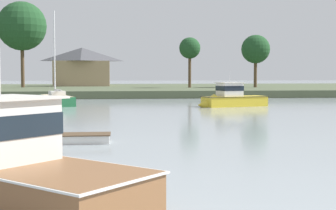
# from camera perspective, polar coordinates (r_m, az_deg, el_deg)

# --- Properties ---
(far_shore_bank) EXTENTS (222.29, 49.36, 1.07)m
(far_shore_bank) POSITION_cam_1_polar(r_m,az_deg,el_deg) (93.82, -1.17, 1.81)
(far_shore_bank) COLOR #4C563D
(far_shore_bank) RESTS_ON ground
(cruiser_yellow) EXTENTS (8.18, 4.46, 4.65)m
(cruiser_yellow) POSITION_cam_1_polar(r_m,az_deg,el_deg) (53.00, 6.89, 0.45)
(cruiser_yellow) COLOR gold
(cruiser_yellow) RESTS_ON ground
(dinghy_white) EXTENTS (3.85, 1.57, 0.62)m
(dinghy_white) POSITION_cam_1_polar(r_m,az_deg,el_deg) (25.46, -10.91, -3.92)
(dinghy_white) COLOR white
(dinghy_white) RESTS_ON ground
(sailboat_green) EXTENTS (4.84, 8.70, 11.18)m
(sailboat_green) POSITION_cam_1_polar(r_m,az_deg,el_deg) (56.83, -12.64, 0.28)
(sailboat_green) COLOR #236B3D
(sailboat_green) RESTS_ON ground
(shore_tree_left_mid) EXTENTS (3.67, 3.67, 8.65)m
(shore_tree_left_mid) POSITION_cam_1_polar(r_m,az_deg,el_deg) (86.38, 2.50, 6.45)
(shore_tree_left_mid) COLOR brown
(shore_tree_left_mid) RESTS_ON far_shore_bank
(shore_tree_left) EXTENTS (5.03, 5.03, 9.23)m
(shore_tree_left) POSITION_cam_1_polar(r_m,az_deg,el_deg) (89.51, 9.99, 6.28)
(shore_tree_left) COLOR brown
(shore_tree_left) RESTS_ON far_shore_bank
(shore_tree_inland_b) EXTENTS (8.55, 8.55, 14.99)m
(shore_tree_inland_b) POSITION_cam_1_polar(r_m,az_deg,el_deg) (91.80, -16.36, 8.63)
(shore_tree_inland_b) COLOR brown
(shore_tree_inland_b) RESTS_ON far_shore_bank
(cottage_behind_trees) EXTENTS (11.58, 6.80, 7.48)m
(cottage_behind_trees) POSITION_cam_1_polar(r_m,az_deg,el_deg) (99.26, -9.80, 4.40)
(cottage_behind_trees) COLOR tan
(cottage_behind_trees) RESTS_ON far_shore_bank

